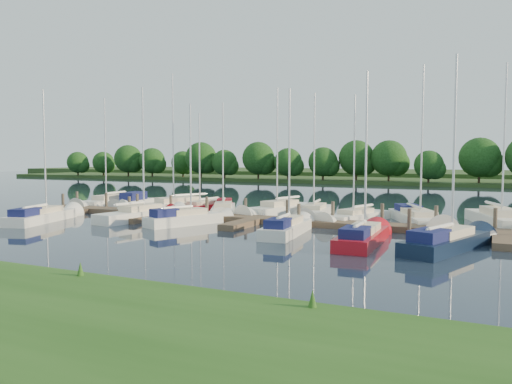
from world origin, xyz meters
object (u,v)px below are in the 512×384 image
at_px(sailboat_n_0, 108,204).
at_px(motorboat, 133,203).
at_px(dock, 255,221).
at_px(sailboat_n_5, 279,211).
at_px(sailboat_s_2, 186,220).

distance_m(sailboat_n_0, motorboat, 2.45).
height_order(dock, motorboat, motorboat).
bearing_deg(sailboat_n_0, dock, 161.70).
height_order(motorboat, sailboat_n_5, sailboat_n_5).
distance_m(sailboat_n_0, sailboat_s_2, 16.05).
bearing_deg(sailboat_n_0, motorboat, -164.61).
bearing_deg(dock, motorboat, 159.82).
bearing_deg(sailboat_s_2, dock, 56.68).
bearing_deg(sailboat_s_2, sailboat_n_5, 89.01).
xyz_separation_m(motorboat, sailboat_s_2, (11.73, -8.52, -0.02)).
height_order(motorboat, sailboat_s_2, sailboat_s_2).
relative_size(sailboat_n_5, sailboat_s_2, 1.22).
height_order(sailboat_n_0, sailboat_n_5, sailboat_n_5).
xyz_separation_m(sailboat_n_0, sailboat_s_2, (14.06, -7.76, 0.06)).
height_order(dock, sailboat_n_5, sailboat_n_5).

